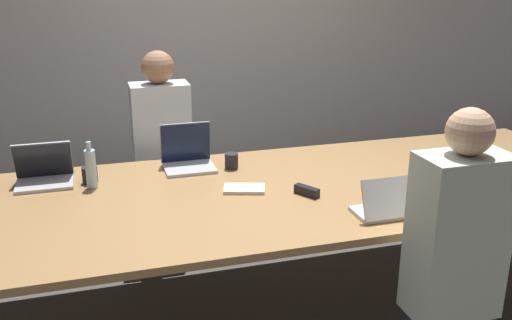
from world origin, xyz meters
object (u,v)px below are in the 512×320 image
object	(u,v)px
bottle_far_left	(91,168)
laptop_near_midright	(389,205)
cup_far_left	(90,175)
bottle_near_midright	(419,178)
laptop_far_midleft	(187,155)
stapler	(307,191)
person_far_midleft	(163,154)
person_near_midright	(453,265)
cup_far_midleft	(231,161)
bottle_near_right	(461,176)
laptop_far_left	(44,172)

from	to	relation	value
bottle_far_left	laptop_near_midright	xyz separation A→B (m)	(1.43, -0.84, -0.06)
cup_far_left	bottle_near_midright	distance (m)	1.87
laptop_far_midleft	stapler	world-z (taller)	laptop_far_midleft
person_far_midleft	person_near_midright	world-z (taller)	person_far_midleft
person_far_midleft	cup_far_left	bearing A→B (deg)	-129.94
cup_far_midleft	cup_far_left	world-z (taller)	cup_far_midleft
cup_far_midleft	laptop_near_midright	bearing A→B (deg)	-57.89
bottle_far_left	laptop_near_midright	world-z (taller)	bottle_far_left
person_near_midright	bottle_near_right	distance (m)	0.74
cup_far_left	stapler	bearing A→B (deg)	-25.40
laptop_near_midright	bottle_near_right	world-z (taller)	bottle_near_right
laptop_far_left	bottle_near_midright	xyz separation A→B (m)	(1.96, -0.83, 0.05)
laptop_far_midleft	bottle_near_midright	world-z (taller)	bottle_near_midright
cup_far_midleft	person_near_midright	world-z (taller)	person_near_midright
cup_far_midleft	bottle_near_right	bearing A→B (deg)	-34.83
cup_far_left	laptop_near_midright	xyz separation A→B (m)	(1.44, -0.92, 0.01)
laptop_near_midright	bottle_near_midright	bearing A→B (deg)	-149.71
person_far_midleft	laptop_near_midright	size ratio (longest dim) A/B	4.39
laptop_near_midright	stapler	bearing A→B (deg)	-52.22
bottle_near_right	cup_far_left	bearing A→B (deg)	158.72
cup_far_midleft	bottle_near_midright	distance (m)	1.15
cup_far_left	laptop_near_midright	world-z (taller)	laptop_near_midright
laptop_far_left	person_near_midright	xyz separation A→B (m)	(1.80, -1.41, -0.15)
person_far_midleft	bottle_far_left	world-z (taller)	person_far_midleft
person_near_midright	stapler	xyz separation A→B (m)	(-0.40, 0.80, 0.10)
cup_far_left	bottle_near_midright	world-z (taller)	bottle_near_midright
bottle_near_right	stapler	world-z (taller)	bottle_near_right
cup_far_left	laptop_far_midleft	bearing A→B (deg)	11.11
person_far_midleft	bottle_far_left	size ratio (longest dim) A/B	5.21
bottle_far_left	laptop_near_midright	distance (m)	1.66
laptop_far_midleft	bottle_near_midright	xyz separation A→B (m)	(1.11, -0.89, 0.04)
person_near_midright	person_far_midleft	bearing A→B (deg)	-61.65
person_far_midleft	cup_far_midleft	size ratio (longest dim) A/B	14.53
person_far_midleft	bottle_far_left	xyz separation A→B (m)	(-0.49, -0.69, 0.18)
bottle_far_left	bottle_near_midright	xyz separation A→B (m)	(1.70, -0.68, 0.00)
person_near_midright	bottle_far_left	bearing A→B (deg)	-39.26
cup_far_midleft	laptop_near_midright	distance (m)	1.10
laptop_far_left	cup_far_left	xyz separation A→B (m)	(0.25, -0.06, -0.02)
laptop_far_left	laptop_near_midright	world-z (taller)	laptop_far_left
bottle_near_midright	laptop_far_left	bearing A→B (deg)	156.97
laptop_far_midleft	laptop_far_left	world-z (taller)	laptop_far_midleft
bottle_far_left	laptop_far_midleft	bearing A→B (deg)	19.32
bottle_far_left	bottle_near_midright	bearing A→B (deg)	-21.85
laptop_far_midleft	cup_far_midleft	bearing A→B (deg)	-23.07
bottle_near_midright	laptop_far_midleft	bearing A→B (deg)	141.32
stapler	laptop_far_midleft	bearing A→B (deg)	98.52
cup_far_left	laptop_far_left	bearing A→B (deg)	165.80
stapler	laptop_near_midright	bearing A→B (deg)	-83.34
laptop_far_left	bottle_near_right	xyz separation A→B (m)	(2.23, -0.83, 0.04)
laptop_far_midleft	cup_far_midleft	xyz separation A→B (m)	(0.26, -0.11, -0.03)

